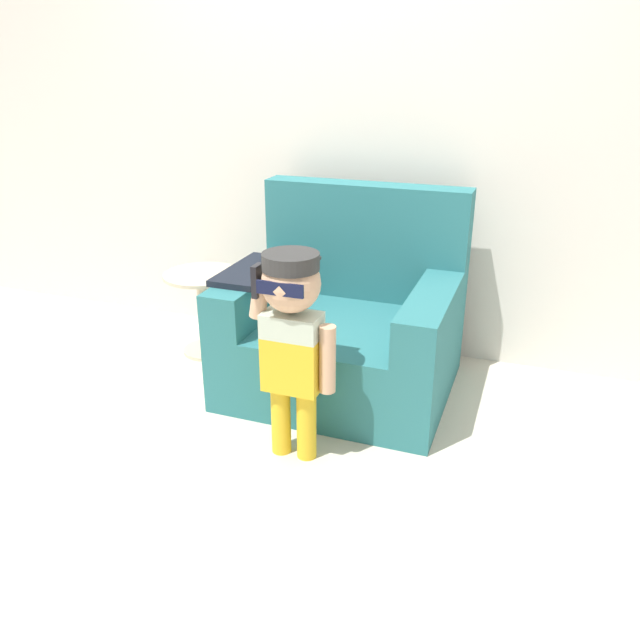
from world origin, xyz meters
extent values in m
plane|color=beige|center=(0.00, 0.00, 0.00)|extent=(10.00, 10.00, 0.00)
cube|color=silver|center=(0.00, 0.75, 1.30)|extent=(10.00, 0.05, 2.60)
cube|color=#286B70|center=(0.24, 0.13, 0.19)|extent=(1.09, 0.92, 0.39)
cube|color=#286B70|center=(0.24, 0.51, 0.69)|extent=(1.09, 0.17, 0.61)
cube|color=#286B70|center=(-0.21, 0.05, 0.49)|extent=(0.19, 0.76, 0.22)
cube|color=#286B70|center=(0.69, 0.05, 0.49)|extent=(0.19, 0.76, 0.22)
cube|color=black|center=(-0.21, 0.05, 0.62)|extent=(0.23, 0.51, 0.03)
cylinder|color=gold|center=(0.18, -0.50, 0.16)|extent=(0.08, 0.08, 0.32)
cylinder|color=gold|center=(0.29, -0.50, 0.16)|extent=(0.08, 0.08, 0.32)
cube|color=gold|center=(0.23, -0.50, 0.44)|extent=(0.24, 0.13, 0.24)
cube|color=#B7C6B2|center=(0.23, -0.50, 0.61)|extent=(0.24, 0.13, 0.10)
sphere|color=tan|center=(0.23, -0.50, 0.78)|extent=(0.24, 0.24, 0.24)
cylinder|color=#2D2D2D|center=(0.23, -0.50, 0.87)|extent=(0.22, 0.22, 0.06)
cube|color=#2D2D2D|center=(0.23, -0.39, 0.85)|extent=(0.13, 0.11, 0.01)
cube|color=#0F1433|center=(0.23, -0.61, 0.80)|extent=(0.19, 0.01, 0.05)
cylinder|color=tan|center=(0.39, -0.50, 0.48)|extent=(0.07, 0.07, 0.29)
cylinder|color=tan|center=(0.10, -0.50, 0.70)|extent=(0.09, 0.07, 0.17)
cube|color=black|center=(0.10, -0.52, 0.78)|extent=(0.02, 0.07, 0.13)
cylinder|color=beige|center=(-0.63, 0.28, 0.01)|extent=(0.29, 0.29, 0.02)
cylinder|color=beige|center=(-0.63, 0.28, 0.23)|extent=(0.08, 0.08, 0.46)
cylinder|color=beige|center=(-0.63, 0.28, 0.47)|extent=(0.44, 0.44, 0.02)
camera|label=1|loc=(1.13, -2.61, 1.58)|focal=35.00mm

